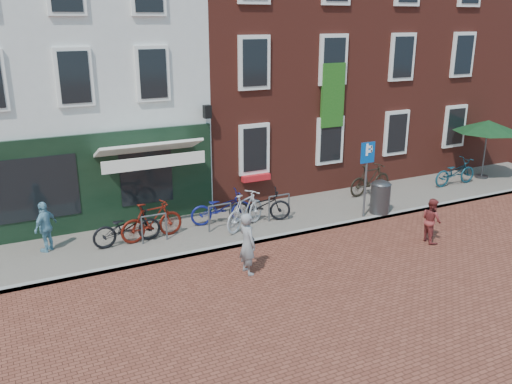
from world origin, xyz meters
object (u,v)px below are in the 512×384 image
bicycle_6 (455,172)px  boy (432,220)px  parking_sign (367,166)px  bicycle_4 (260,205)px  bicycle_2 (221,208)px  woman (247,244)px  cafe_person (46,227)px  bicycle_3 (245,210)px  parasol (488,124)px  bicycle_1 (152,221)px  bicycle_5 (370,179)px  litter_bin (380,195)px  bicycle_0 (127,227)px

bicycle_6 → boy: bearing=127.9°
parking_sign → bicycle_4: 3.54m
bicycle_2 → woman: bearing=176.1°
cafe_person → bicycle_3: (5.53, -0.87, -0.14)m
parasol → bicycle_1: (-13.50, -0.34, -1.60)m
bicycle_3 → cafe_person: bearing=50.4°
boy → bicycle_1: size_ratio=0.70×
parasol → woman: size_ratio=1.62×
parasol → bicycle_3: (-10.75, -0.73, -1.60)m
bicycle_5 → litter_bin: bearing=145.5°
boy → parking_sign: bearing=24.4°
bicycle_0 → bicycle_1: 0.72m
litter_bin → cafe_person: (-10.02, 1.60, 0.10)m
litter_bin → woman: size_ratio=0.73×
parasol → bicycle_0: bearing=-178.5°
bicycle_2 → boy: bearing=-119.8°
parasol → cafe_person: bearing=179.5°
litter_bin → woman: woman is taller
bicycle_1 → bicycle_5: size_ratio=1.00×
litter_bin → woman: (-5.65, -1.86, 0.10)m
parking_sign → bicycle_5: 2.62m
bicycle_4 → bicycle_5: bicycle_5 is taller
bicycle_5 → bicycle_6: bearing=-104.0°
woman → bicycle_6: (10.16, 3.06, -0.20)m
parasol → bicycle_5: parasol is taller
bicycle_3 → bicycle_6: bearing=-117.7°
parking_sign → bicycle_6: (5.19, 1.27, -1.17)m
bicycle_5 → bicycle_1: bearing=87.7°
bicycle_4 → bicycle_6: size_ratio=1.00×
boy → bicycle_2: boy is taller
bicycle_2 → bicycle_4: size_ratio=1.00×
litter_bin → parasol: bearing=13.1°
litter_bin → parasol: 6.62m
woman → bicycle_3: size_ratio=0.86×
boy → cafe_person: cafe_person is taller
parking_sign → bicycle_6: bearing=13.7°
bicycle_4 → parasol: bearing=-68.0°
bicycle_4 → bicycle_5: (4.73, 0.61, 0.06)m
bicycle_2 → bicycle_6: (9.49, -0.21, 0.00)m
boy → bicycle_6: size_ratio=0.67×
litter_bin → bicycle_4: size_ratio=0.61×
parking_sign → woman: bearing=-160.1°
bicycle_4 → bicycle_5: 4.77m
bicycle_3 → bicycle_6: 9.01m
boy → bicycle_5: boy is taller
litter_bin → bicycle_1: bearing=171.2°
bicycle_4 → bicycle_1: bearing=109.2°
parasol → bicycle_4: parasol is taller
cafe_person → bicycle_0: 2.13m
parking_sign → woman: 5.37m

